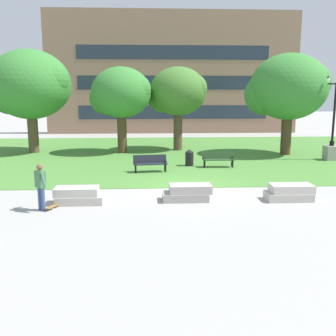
{
  "coord_description": "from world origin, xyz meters",
  "views": [
    {
      "loc": [
        -1.87,
        -17.05,
        4.22
      ],
      "look_at": [
        -1.03,
        -1.4,
        1.2
      ],
      "focal_mm": 42.0,
      "sensor_mm": 36.0,
      "label": 1
    }
  ],
  "objects": [
    {
      "name": "trash_bin",
      "position": [
        0.58,
        5.37,
        0.5
      ],
      "size": [
        0.49,
        0.49,
        0.96
      ],
      "color": "black",
      "rests_on": "grass_lawn"
    },
    {
      "name": "building_facade_distant",
      "position": [
        0.89,
        24.5,
        6.19
      ],
      "size": [
        26.05,
        1.03,
        12.39
      ],
      "color": "#8E6B56",
      "rests_on": "ground"
    },
    {
      "name": "tree_near_right",
      "position": [
        -9.99,
        11.13,
        4.68
      ],
      "size": [
        5.88,
        5.6,
        7.12
      ],
      "color": "brown",
      "rests_on": "grass_lawn"
    },
    {
      "name": "park_bench_near_left",
      "position": [
        2.18,
        4.88,
        0.54
      ],
      "size": [
        1.8,
        0.55,
        0.9
      ],
      "color": "#284723",
      "rests_on": "grass_lawn"
    },
    {
      "name": "tree_far_right",
      "position": [
        -3.68,
        10.65,
        4.15
      ],
      "size": [
        4.32,
        4.11,
        5.95
      ],
      "color": "#4C3823",
      "rests_on": "grass_lawn"
    },
    {
      "name": "grass_lawn",
      "position": [
        0.0,
        10.0,
        0.01
      ],
      "size": [
        40.0,
        20.0,
        0.02
      ],
      "primitive_type": "cube",
      "color": "#4C8438",
      "rests_on": "ground"
    },
    {
      "name": "lamp_post_left",
      "position": [
        9.75,
        6.91,
        1.07
      ],
      "size": [
        1.32,
        0.8,
        5.21
      ],
      "color": "gray",
      "rests_on": "grass_lawn"
    },
    {
      "name": "concrete_block_center",
      "position": [
        -4.54,
        -2.22,
        0.31
      ],
      "size": [
        1.84,
        0.9,
        0.64
      ],
      "color": "#B2ADA3",
      "rests_on": "ground"
    },
    {
      "name": "tree_far_left",
      "position": [
        7.56,
        9.26,
        4.52
      ],
      "size": [
        5.43,
        5.17,
        6.77
      ],
      "color": "#4C3823",
      "rests_on": "grass_lawn"
    },
    {
      "name": "concrete_block_right",
      "position": [
        3.78,
        -2.19,
        0.31
      ],
      "size": [
        1.83,
        0.9,
        0.64
      ],
      "color": "#B2ADA3",
      "rests_on": "ground"
    },
    {
      "name": "ground_plane",
      "position": [
        0.0,
        0.0,
        0.0
      ],
      "size": [
        140.0,
        140.0,
        0.0
      ],
      "primitive_type": "plane",
      "color": "#A3A09B"
    },
    {
      "name": "concrete_block_left",
      "position": [
        -0.29,
        -2.01,
        0.31
      ],
      "size": [
        1.92,
        0.9,
        0.64
      ],
      "color": "#9E9991",
      "rests_on": "ground"
    },
    {
      "name": "skateboard",
      "position": [
        -5.36,
        -2.79,
        0.09
      ],
      "size": [
        0.58,
        1.02,
        0.14
      ],
      "color": "olive",
      "rests_on": "ground"
    },
    {
      "name": "tree_near_left",
      "position": [
        0.35,
        11.83,
        4.23
      ],
      "size": [
        4.32,
        4.11,
        6.03
      ],
      "color": "brown",
      "rests_on": "grass_lawn"
    },
    {
      "name": "park_bench_near_right",
      "position": [
        -1.72,
        3.71,
        0.54
      ],
      "size": [
        1.85,
        0.75,
        0.9
      ],
      "color": "#1E232D",
      "rests_on": "grass_lawn"
    },
    {
      "name": "person_skateboarder",
      "position": [
        -5.72,
        -3.07,
        0.96
      ],
      "size": [
        0.64,
        0.87,
        1.71
      ],
      "color": "#384C7A",
      "rests_on": "ground"
    }
  ]
}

